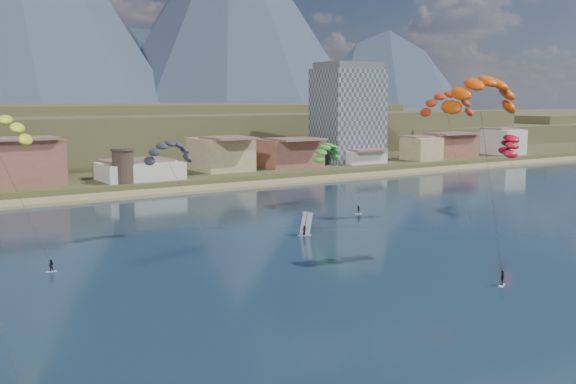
{
  "coord_description": "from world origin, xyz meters",
  "views": [
    {
      "loc": [
        -47.76,
        -42.07,
        22.54
      ],
      "look_at": [
        0.0,
        32.0,
        10.0
      ],
      "focal_mm": 41.1,
      "sensor_mm": 36.0,
      "label": 1
    }
  ],
  "objects_px": {
    "kitesurfer_orange": "(482,89)",
    "kitesurfer_green": "(327,150)",
    "windsurfer": "(305,228)",
    "watchtower": "(123,165)",
    "apartment_tower": "(348,113)"
  },
  "relations": [
    {
      "from": "kitesurfer_orange",
      "to": "kitesurfer_green",
      "type": "bearing_deg",
      "value": 77.38
    },
    {
      "from": "kitesurfer_green",
      "to": "windsurfer",
      "type": "relative_size",
      "value": 4.11
    },
    {
      "from": "kitesurfer_orange",
      "to": "windsurfer",
      "type": "height_order",
      "value": "kitesurfer_orange"
    },
    {
      "from": "watchtower",
      "to": "kitesurfer_orange",
      "type": "bearing_deg",
      "value": -79.63
    },
    {
      "from": "apartment_tower",
      "to": "watchtower",
      "type": "distance_m",
      "value": 82.02
    },
    {
      "from": "kitesurfer_orange",
      "to": "apartment_tower",
      "type": "bearing_deg",
      "value": 60.17
    },
    {
      "from": "kitesurfer_orange",
      "to": "watchtower",
      "type": "bearing_deg",
      "value": 100.37
    },
    {
      "from": "kitesurfer_green",
      "to": "windsurfer",
      "type": "height_order",
      "value": "kitesurfer_green"
    },
    {
      "from": "kitesurfer_orange",
      "to": "windsurfer",
      "type": "relative_size",
      "value": 6.98
    },
    {
      "from": "apartment_tower",
      "to": "kitesurfer_orange",
      "type": "bearing_deg",
      "value": -119.83
    },
    {
      "from": "watchtower",
      "to": "windsurfer",
      "type": "distance_m",
      "value": 68.23
    },
    {
      "from": "apartment_tower",
      "to": "kitesurfer_orange",
      "type": "distance_m",
      "value": 125.95
    },
    {
      "from": "kitesurfer_orange",
      "to": "windsurfer",
      "type": "bearing_deg",
      "value": 109.49
    },
    {
      "from": "watchtower",
      "to": "kitesurfer_green",
      "type": "bearing_deg",
      "value": -57.4
    },
    {
      "from": "watchtower",
      "to": "windsurfer",
      "type": "relative_size",
      "value": 2.2
    }
  ]
}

